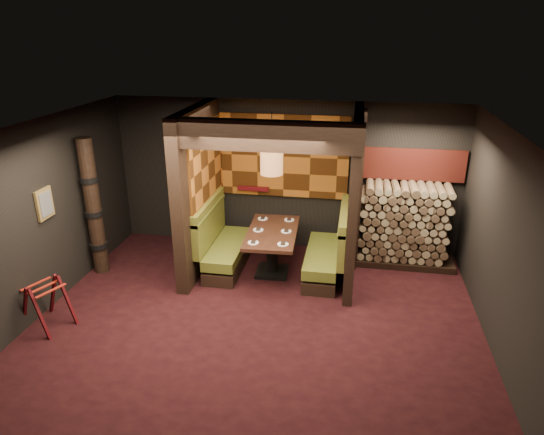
{
  "coord_description": "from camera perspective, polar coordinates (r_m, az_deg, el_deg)",
  "views": [
    {
      "loc": [
        1.27,
        -5.96,
        4.09
      ],
      "look_at": [
        0.0,
        1.3,
        1.15
      ],
      "focal_mm": 32.0,
      "sensor_mm": 36.0,
      "label": 1
    }
  ],
  "objects": [
    {
      "name": "floor",
      "position": [
        7.34,
        -1.79,
        -12.2
      ],
      "size": [
        6.5,
        5.5,
        0.02
      ],
      "primitive_type": "cube",
      "color": "black",
      "rests_on": "ground"
    },
    {
      "name": "ceiling",
      "position": [
        6.22,
        -2.11,
        10.33
      ],
      "size": [
        6.5,
        5.5,
        0.02
      ],
      "primitive_type": "cube",
      "color": "black",
      "rests_on": "ground"
    },
    {
      "name": "wall_back",
      "position": [
        9.21,
        1.58,
        4.91
      ],
      "size": [
        6.5,
        0.02,
        2.85
      ],
      "primitive_type": "cube",
      "color": "black",
      "rests_on": "ground"
    },
    {
      "name": "wall_front",
      "position": [
        4.35,
        -9.67,
        -16.34
      ],
      "size": [
        6.5,
        0.02,
        2.85
      ],
      "primitive_type": "cube",
      "color": "black",
      "rests_on": "ground"
    },
    {
      "name": "wall_left",
      "position": [
        7.95,
        -25.61,
        -0.07
      ],
      "size": [
        0.02,
        5.5,
        2.85
      ],
      "primitive_type": "cube",
      "color": "black",
      "rests_on": "ground"
    },
    {
      "name": "wall_right",
      "position": [
        6.82,
        26.01,
        -3.59
      ],
      "size": [
        0.02,
        5.5,
        2.85
      ],
      "primitive_type": "cube",
      "color": "black",
      "rests_on": "ground"
    },
    {
      "name": "partition_left",
      "position": [
        8.48,
        -8.62,
        3.17
      ],
      "size": [
        0.2,
        2.2,
        2.85
      ],
      "primitive_type": "cube",
      "color": "black",
      "rests_on": "floor"
    },
    {
      "name": "partition_right",
      "position": [
        8.11,
        9.59,
        2.25
      ],
      "size": [
        0.15,
        2.1,
        2.85
      ],
      "primitive_type": "cube",
      "color": "black",
      "rests_on": "floor"
    },
    {
      "name": "header_beam",
      "position": [
        6.94,
        -1.07,
        9.6
      ],
      "size": [
        2.85,
        0.18,
        0.44
      ],
      "primitive_type": "cube",
      "color": "black",
      "rests_on": "partition_left"
    },
    {
      "name": "tapa_back_panel",
      "position": [
        9.06,
        1.4,
        7.22
      ],
      "size": [
        2.4,
        0.06,
        1.55
      ],
      "primitive_type": "cube",
      "color": "#AB5E1D",
      "rests_on": "wall_back"
    },
    {
      "name": "tapa_side_panel",
      "position": [
        8.48,
        -7.64,
        6.23
      ],
      "size": [
        0.04,
        1.85,
        1.45
      ],
      "primitive_type": "cube",
      "color": "#AB5E1D",
      "rests_on": "partition_left"
    },
    {
      "name": "lacquer_shelf",
      "position": [
        9.28,
        -2.21,
        3.45
      ],
      "size": [
        0.6,
        0.12,
        0.07
      ],
      "primitive_type": "cube",
      "color": "#530B11",
      "rests_on": "wall_back"
    },
    {
      "name": "booth_bench_left",
      "position": [
        8.75,
        -5.83,
        -3.33
      ],
      "size": [
        0.68,
        1.6,
        1.14
      ],
      "color": "black",
      "rests_on": "floor"
    },
    {
      "name": "booth_bench_right",
      "position": [
        8.46,
        6.65,
        -4.26
      ],
      "size": [
        0.68,
        1.6,
        1.14
      ],
      "color": "black",
      "rests_on": "floor"
    },
    {
      "name": "dining_table",
      "position": [
        8.37,
        0.02,
        -3.08
      ],
      "size": [
        0.9,
        1.57,
        0.81
      ],
      "color": "black",
      "rests_on": "floor"
    },
    {
      "name": "place_settings",
      "position": [
        8.27,
        0.02,
        -1.53
      ],
      "size": [
        0.71,
        1.25,
        0.03
      ],
      "color": "white",
      "rests_on": "dining_table"
    },
    {
      "name": "pendant_lamp",
      "position": [
        7.82,
        -0.04,
        6.73
      ],
      "size": [
        0.37,
        0.37,
        1.01
      ],
      "color": "#9F6538",
      "rests_on": "ceiling"
    },
    {
      "name": "framed_picture",
      "position": [
        7.94,
        -25.18,
        1.48
      ],
      "size": [
        0.05,
        0.36,
        0.46
      ],
      "color": "olive",
      "rests_on": "wall_left"
    },
    {
      "name": "luggage_rack",
      "position": [
        7.78,
        -25.03,
        -8.98
      ],
      "size": [
        0.83,
        0.72,
        0.76
      ],
      "color": "#3F070B",
      "rests_on": "floor"
    },
    {
      "name": "totem_column",
      "position": [
        8.77,
        -20.27,
        1.02
      ],
      "size": [
        0.31,
        0.31,
        2.4
      ],
      "color": "black",
      "rests_on": "floor"
    },
    {
      "name": "firewood_stack",
      "position": [
        9.01,
        15.66,
        -0.86
      ],
      "size": [
        1.73,
        0.7,
        1.5
      ],
      "color": "black",
      "rests_on": "floor"
    },
    {
      "name": "mosaic_header",
      "position": [
        9.0,
        16.15,
        6.01
      ],
      "size": [
        1.83,
        0.1,
        0.56
      ],
      "primitive_type": "cube",
      "color": "maroon",
      "rests_on": "wall_back"
    },
    {
      "name": "bay_front_post",
      "position": [
        8.36,
        10.24,
        2.79
      ],
      "size": [
        0.08,
        0.08,
        2.85
      ],
      "primitive_type": "cube",
      "color": "black",
      "rests_on": "floor"
    }
  ]
}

